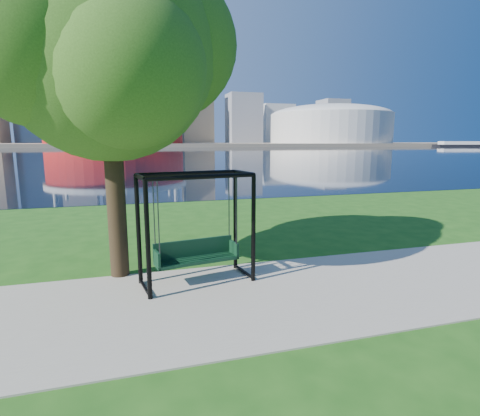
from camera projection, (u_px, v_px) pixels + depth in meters
name	position (u px, v px, depth m)	size (l,w,h in m)	color
ground	(231.00, 290.00, 7.89)	(900.00, 900.00, 0.00)	#1E5114
path	(237.00, 299.00, 7.41)	(120.00, 4.00, 0.03)	#9E937F
river	(138.00, 153.00, 104.33)	(900.00, 180.00, 0.02)	black
far_bank	(133.00, 144.00, 297.05)	(900.00, 228.00, 2.00)	#937F60
stadium	(115.00, 123.00, 224.85)	(83.00, 83.00, 32.00)	maroon
arena	(330.00, 123.00, 264.35)	(84.00, 84.00, 26.56)	beige
skyline	(125.00, 100.00, 302.43)	(392.00, 66.00, 96.50)	gray
swing	(196.00, 231.00, 8.11)	(2.52, 1.41, 2.44)	black
park_tree	(105.00, 47.00, 7.88)	(5.86, 5.30, 7.28)	black
barge	(461.00, 144.00, 230.73)	(33.66, 15.77, 3.25)	black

